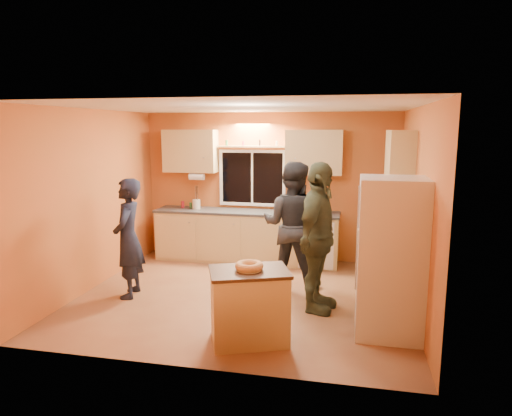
% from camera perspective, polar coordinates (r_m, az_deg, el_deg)
% --- Properties ---
extents(ground, '(4.50, 4.50, 0.00)m').
position_cam_1_polar(ground, '(6.53, -1.59, -10.93)').
color(ground, brown).
rests_on(ground, ground).
extents(room_shell, '(4.54, 4.04, 2.61)m').
position_cam_1_polar(room_shell, '(6.52, 0.21, 3.70)').
color(room_shell, '#AF662C').
rests_on(room_shell, ground).
extents(back_counter, '(4.23, 0.62, 0.90)m').
position_cam_1_polar(back_counter, '(7.99, 1.32, -3.63)').
color(back_counter, tan).
rests_on(back_counter, ground).
extents(right_counter, '(0.62, 1.84, 0.90)m').
position_cam_1_polar(right_counter, '(6.72, 15.93, -6.65)').
color(right_counter, tan).
rests_on(right_counter, ground).
extents(refrigerator, '(0.72, 0.70, 1.80)m').
position_cam_1_polar(refrigerator, '(5.35, 16.46, -5.96)').
color(refrigerator, silver).
rests_on(refrigerator, ground).
extents(island, '(1.00, 0.84, 0.82)m').
position_cam_1_polar(island, '(5.10, -0.84, -12.09)').
color(island, tan).
rests_on(island, ground).
extents(bundt_pastry, '(0.31, 0.31, 0.09)m').
position_cam_1_polar(bundt_pastry, '(4.95, -0.85, -7.27)').
color(bundt_pastry, tan).
rests_on(bundt_pastry, island).
extents(person_left, '(0.51, 0.67, 1.66)m').
position_cam_1_polar(person_left, '(6.54, -15.67, -3.67)').
color(person_left, black).
rests_on(person_left, ground).
extents(person_center, '(0.99, 0.82, 1.86)m').
position_cam_1_polar(person_center, '(6.70, 4.52, -2.12)').
color(person_center, black).
rests_on(person_center, ground).
extents(person_right, '(0.69, 1.20, 1.92)m').
position_cam_1_polar(person_right, '(5.82, 7.74, -3.71)').
color(person_right, '#2E3220').
rests_on(person_right, ground).
extents(mixing_bowl, '(0.43, 0.43, 0.08)m').
position_cam_1_polar(mixing_bowl, '(7.78, 5.67, -0.35)').
color(mixing_bowl, black).
rests_on(mixing_bowl, back_counter).
extents(utensil_crock, '(0.14, 0.14, 0.17)m').
position_cam_1_polar(utensil_crock, '(8.21, -7.46, 0.46)').
color(utensil_crock, beige).
rests_on(utensil_crock, back_counter).
extents(potted_plant, '(0.34, 0.32, 0.32)m').
position_cam_1_polar(potted_plant, '(6.10, 16.00, -2.43)').
color(potted_plant, gray).
rests_on(potted_plant, right_counter).
extents(red_box, '(0.17, 0.13, 0.07)m').
position_cam_1_polar(red_box, '(6.99, 16.19, -1.94)').
color(red_box, '#B51B28').
rests_on(red_box, right_counter).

